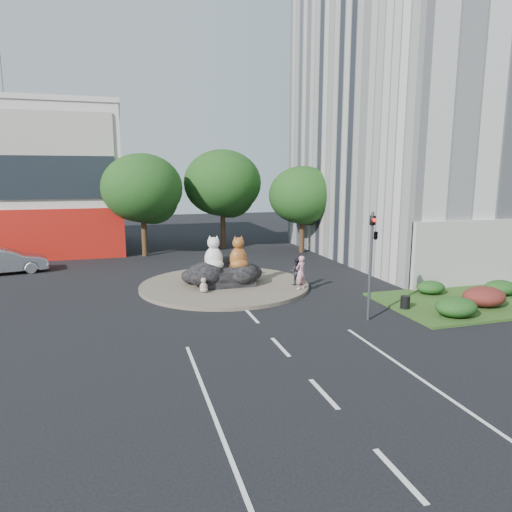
{
  "coord_description": "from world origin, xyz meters",
  "views": [
    {
      "loc": [
        -5.7,
        -15.92,
        6.69
      ],
      "look_at": [
        1.61,
        8.82,
        2.0
      ],
      "focal_mm": 32.0,
      "sensor_mm": 36.0,
      "label": 1
    }
  ],
  "objects": [
    {
      "name": "ground",
      "position": [
        0.0,
        0.0,
        0.0
      ],
      "size": [
        120.0,
        120.0,
        0.0
      ],
      "primitive_type": "plane",
      "color": "black",
      "rests_on": "ground"
    },
    {
      "name": "roundabout_island",
      "position": [
        0.0,
        10.0,
        0.1
      ],
      "size": [
        10.0,
        10.0,
        0.2
      ],
      "primitive_type": "cylinder",
      "color": "brown",
      "rests_on": "ground"
    },
    {
      "name": "rock_plinth",
      "position": [
        0.0,
        10.0,
        0.65
      ],
      "size": [
        3.2,
        2.6,
        0.9
      ],
      "primitive_type": null,
      "color": "black",
      "rests_on": "roundabout_island"
    },
    {
      "name": "office_tower",
      "position": [
        20.0,
        16.0,
        17.5
      ],
      "size": [
        20.0,
        20.0,
        35.0
      ],
      "primitive_type": "cube",
      "color": "silver",
      "rests_on": "ground"
    },
    {
      "name": "grass_verge",
      "position": [
        12.0,
        3.0,
        0.06
      ],
      "size": [
        10.0,
        6.0,
        0.12
      ],
      "primitive_type": "cube",
      "color": "#264B19",
      "rests_on": "ground"
    },
    {
      "name": "tree_left",
      "position": [
        -3.93,
        22.06,
        5.25
      ],
      "size": [
        6.46,
        6.46,
        8.27
      ],
      "color": "#382314",
      "rests_on": "ground"
    },
    {
      "name": "tree_mid",
      "position": [
        3.07,
        24.06,
        5.56
      ],
      "size": [
        6.84,
        6.84,
        8.76
      ],
      "color": "#382314",
      "rests_on": "ground"
    },
    {
      "name": "tree_right",
      "position": [
        9.07,
        20.06,
        4.63
      ],
      "size": [
        5.7,
        5.7,
        7.3
      ],
      "color": "#382314",
      "rests_on": "ground"
    },
    {
      "name": "hedge_near_green",
      "position": [
        9.0,
        1.0,
        0.57
      ],
      "size": [
        2.0,
        1.6,
        0.9
      ],
      "primitive_type": "ellipsoid",
      "color": "#183511",
      "rests_on": "grass_verge"
    },
    {
      "name": "hedge_red",
      "position": [
        11.5,
        2.0,
        0.61
      ],
      "size": [
        2.2,
        1.76,
        0.99
      ],
      "primitive_type": "ellipsoid",
      "color": "#431113",
      "rests_on": "grass_verge"
    },
    {
      "name": "hedge_mid_green",
      "position": [
        14.0,
        3.5,
        0.53
      ],
      "size": [
        1.8,
        1.44,
        0.81
      ],
      "primitive_type": "ellipsoid",
      "color": "#183511",
      "rests_on": "grass_verge"
    },
    {
      "name": "hedge_back_green",
      "position": [
        10.5,
        4.8,
        0.48
      ],
      "size": [
        1.6,
        1.28,
        0.72
      ],
      "primitive_type": "ellipsoid",
      "color": "#183511",
      "rests_on": "grass_verge"
    },
    {
      "name": "traffic_light",
      "position": [
        5.1,
        2.0,
        3.62
      ],
      "size": [
        0.44,
        1.24,
        5.0
      ],
      "color": "#595B60",
      "rests_on": "ground"
    },
    {
      "name": "street_lamp",
      "position": [
        12.82,
        8.0,
        4.55
      ],
      "size": [
        2.34,
        0.22,
        8.06
      ],
      "color": "#595B60",
      "rests_on": "ground"
    },
    {
      "name": "cat_white",
      "position": [
        -0.67,
        9.81,
        2.13
      ],
      "size": [
        1.48,
        1.36,
        2.06
      ],
      "primitive_type": null,
      "rotation": [
        0.0,
        0.0,
        -0.27
      ],
      "color": "silver",
      "rests_on": "rock_plinth"
    },
    {
      "name": "cat_tabby",
      "position": [
        0.75,
        9.53,
        2.11
      ],
      "size": [
        1.38,
        1.25,
        2.03
      ],
      "primitive_type": null,
      "rotation": [
        0.0,
        0.0,
        0.17
      ],
      "color": "#BF5127",
      "rests_on": "rock_plinth"
    },
    {
      "name": "kitten_calico",
      "position": [
        -1.54,
        8.35,
        0.63
      ],
      "size": [
        0.65,
        0.61,
        0.86
      ],
      "primitive_type": null,
      "rotation": [
        0.0,
        0.0,
        -0.39
      ],
      "color": "silver",
      "rests_on": "roundabout_island"
    },
    {
      "name": "kitten_white",
      "position": [
        1.35,
        9.09,
        0.57
      ],
      "size": [
        0.58,
        0.55,
        0.74
      ],
      "primitive_type": null,
      "rotation": [
        0.0,
        0.0,
        0.49
      ],
      "color": "beige",
      "rests_on": "roundabout_island"
    },
    {
      "name": "pedestrian_pink",
      "position": [
        3.87,
        7.54,
        1.16
      ],
      "size": [
        0.83,
        0.72,
        1.92
      ],
      "primitive_type": "imported",
      "rotation": [
        0.0,
        0.0,
        3.59
      ],
      "color": "pink",
      "rests_on": "roundabout_island"
    },
    {
      "name": "pedestrian_dark",
      "position": [
        4.0,
        8.53,
        1.0
      ],
      "size": [
        0.95,
        0.86,
        1.6
      ],
      "primitive_type": "imported",
      "rotation": [
        0.0,
        0.0,
        2.75
      ],
      "color": "black",
      "rests_on": "roundabout_island"
    },
    {
      "name": "parked_car",
      "position": [
        -13.34,
        17.78,
        0.85
      ],
      "size": [
        5.42,
        2.77,
        1.7
      ],
      "primitive_type": "imported",
      "rotation": [
        0.0,
        0.0,
        1.77
      ],
      "color": "#ACAEB4",
      "rests_on": "ground"
    },
    {
      "name": "litter_bin",
      "position": [
        7.5,
        2.79,
        0.43
      ],
      "size": [
        0.56,
        0.56,
        0.62
      ],
      "primitive_type": "cylinder",
      "rotation": [
        0.0,
        0.0,
        0.29
      ],
      "color": "black",
      "rests_on": "grass_verge"
    }
  ]
}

